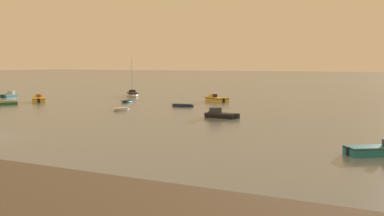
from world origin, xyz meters
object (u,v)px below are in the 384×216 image
at_px(motorboat_moored_2, 11,96).
at_px(rowboat_moored_1, 183,106).
at_px(motorboat_moored_3, 215,100).
at_px(motorboat_moored_4, 39,100).
at_px(rowboat_moored_0, 127,102).
at_px(motorboat_moored_8, 217,115).
at_px(sailboat_moored_0, 132,95).
at_px(rowboat_moored_3, 121,109).

height_order(motorboat_moored_2, rowboat_moored_1, motorboat_moored_2).
distance_m(motorboat_moored_3, rowboat_moored_1, 12.39).
height_order(motorboat_moored_4, rowboat_moored_1, motorboat_moored_4).
distance_m(rowboat_moored_0, motorboat_moored_8, 28.89).
relative_size(motorboat_moored_3, rowboat_moored_0, 1.66).
distance_m(motorboat_moored_2, rowboat_moored_0, 28.58).
distance_m(motorboat_moored_4, motorboat_moored_8, 39.95).
bearing_deg(rowboat_moored_1, rowboat_moored_0, 160.27).
bearing_deg(sailboat_moored_0, motorboat_moored_3, -144.61).
bearing_deg(rowboat_moored_3, sailboat_moored_0, 33.13).
xyz_separation_m(motorboat_moored_4, rowboat_moored_3, (23.03, -6.25, -0.14)).
height_order(sailboat_moored_0, rowboat_moored_0, sailboat_moored_0).
xyz_separation_m(motorboat_moored_2, rowboat_moored_0, (28.58, 0.01, -0.12)).
relative_size(motorboat_moored_2, sailboat_moored_0, 0.63).
height_order(motorboat_moored_2, motorboat_moored_4, motorboat_moored_4).
bearing_deg(motorboat_moored_8, motorboat_moored_4, -6.95).
bearing_deg(motorboat_moored_8, motorboat_moored_2, -10.26).
bearing_deg(rowboat_moored_3, motorboat_moored_2, 69.32).
distance_m(motorboat_moored_2, motorboat_moored_3, 40.85).
bearing_deg(rowboat_moored_0, rowboat_moored_3, -158.74).
xyz_separation_m(motorboat_moored_2, rowboat_moored_1, (41.13, -2.40, -0.11)).
bearing_deg(motorboat_moored_2, motorboat_moored_3, -92.95).
bearing_deg(rowboat_moored_0, motorboat_moored_4, 99.69).
relative_size(motorboat_moored_2, motorboat_moored_4, 0.84).
relative_size(motorboat_moored_2, rowboat_moored_0, 1.35).
distance_m(sailboat_moored_0, motorboat_moored_3, 21.31).
relative_size(motorboat_moored_3, rowboat_moored_3, 1.80).
xyz_separation_m(rowboat_moored_0, motorboat_moored_8, (25.09, -14.34, 0.12)).
bearing_deg(rowboat_moored_0, motorboat_moored_8, -134.14).
bearing_deg(motorboat_moored_2, sailboat_moored_0, -70.18).
bearing_deg(rowboat_moored_1, rowboat_moored_3, -118.27).
bearing_deg(motorboat_moored_3, rowboat_moored_3, 119.12).
distance_m(sailboat_moored_0, rowboat_moored_0, 17.12).
bearing_deg(motorboat_moored_3, sailboat_moored_0, 23.29).
distance_m(rowboat_moored_0, rowboat_moored_1, 12.78).
xyz_separation_m(motorboat_moored_3, rowboat_moored_0, (-11.06, -9.89, -0.13)).
xyz_separation_m(rowboat_moored_0, rowboat_moored_1, (12.55, -2.41, 0.01)).
height_order(motorboat_moored_4, rowboat_moored_3, motorboat_moored_4).
xyz_separation_m(rowboat_moored_0, motorboat_moored_4, (-14.05, -6.28, 0.13)).
height_order(motorboat_moored_3, rowboat_moored_3, motorboat_moored_3).
height_order(sailboat_moored_0, motorboat_moored_3, sailboat_moored_0).
bearing_deg(rowboat_moored_3, motorboat_moored_3, -7.53).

